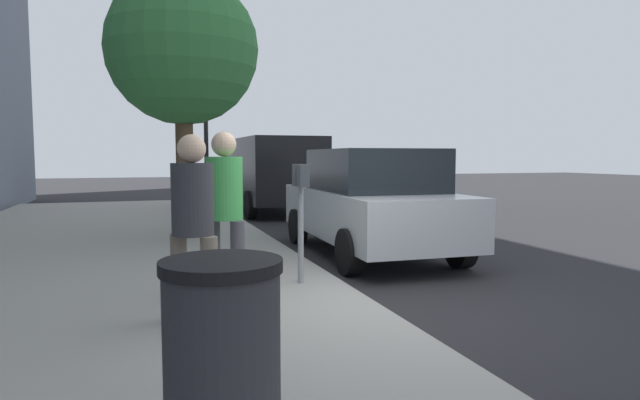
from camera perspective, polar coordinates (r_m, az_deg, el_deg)
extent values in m
plane|color=#232326|center=(5.83, 5.36, -11.80)|extent=(80.00, 80.00, 0.00)
cube|color=gray|center=(5.40, -26.06, -12.77)|extent=(28.00, 6.00, 0.15)
cylinder|color=gray|center=(6.33, -2.07, -3.75)|extent=(0.07, 0.07, 1.15)
cube|color=#383D42|center=(6.17, -1.83, 2.61)|extent=(0.16, 0.11, 0.26)
cube|color=#383D42|center=(6.36, -2.34, 2.67)|extent=(0.16, 0.11, 0.26)
cube|color=#268C33|center=(6.18, -1.29, 2.81)|extent=(0.10, 0.01, 0.10)
cube|color=#268C33|center=(6.37, -1.82, 2.86)|extent=(0.10, 0.01, 0.10)
cylinder|color=#47474C|center=(5.95, -11.29, -5.91)|extent=(0.15, 0.15, 0.84)
cylinder|color=#47474C|center=(5.66, -8.76, -6.40)|extent=(0.15, 0.15, 0.84)
cylinder|color=green|center=(5.71, -10.16, 1.25)|extent=(0.38, 0.38, 0.66)
sphere|color=beige|center=(5.70, -10.23, 5.89)|extent=(0.26, 0.26, 0.26)
cylinder|color=#726656|center=(5.08, -14.79, -7.97)|extent=(0.15, 0.15, 0.80)
cylinder|color=#726656|center=(4.82, -11.71, -8.58)|extent=(0.15, 0.15, 0.80)
cylinder|color=#333338|center=(4.84, -13.45, 0.08)|extent=(0.37, 0.37, 0.64)
sphere|color=beige|center=(4.83, -13.55, 5.34)|extent=(0.25, 0.25, 0.25)
cube|color=silver|center=(9.03, 5.28, -1.34)|extent=(4.45, 1.96, 0.76)
cube|color=black|center=(8.80, 5.80, 3.20)|extent=(2.25, 1.75, 0.68)
cylinder|color=black|center=(10.16, -2.38, -2.82)|extent=(0.67, 0.24, 0.66)
cylinder|color=black|center=(10.72, 6.71, -2.45)|extent=(0.67, 0.24, 0.66)
cylinder|color=black|center=(7.45, 3.16, -5.55)|extent=(0.67, 0.24, 0.66)
cylinder|color=black|center=(8.21, 14.74, -4.75)|extent=(0.67, 0.24, 0.66)
cube|color=black|center=(15.98, -5.35, 3.30)|extent=(5.22, 2.05, 1.80)
cylinder|color=black|center=(17.49, -9.66, 0.42)|extent=(0.76, 0.23, 0.76)
cylinder|color=black|center=(17.89, -3.65, 0.57)|extent=(0.76, 0.23, 0.76)
cylinder|color=black|center=(14.17, -7.44, -0.53)|extent=(0.76, 0.23, 0.76)
cylinder|color=black|center=(14.67, -0.15, -0.32)|extent=(0.76, 0.23, 0.76)
cylinder|color=brown|center=(10.19, -14.21, 3.47)|extent=(0.32, 0.32, 2.63)
sphere|color=#357B3C|center=(10.38, -14.45, 15.35)|extent=(2.74, 2.74, 2.74)
cylinder|color=black|center=(15.30, -12.04, 5.67)|extent=(0.12, 0.12, 3.60)
cube|color=black|center=(15.41, -11.37, 10.71)|extent=(0.24, 0.20, 0.76)
sphere|color=red|center=(15.45, -10.97, 11.59)|extent=(0.14, 0.14, 0.14)
sphere|color=orange|center=(15.42, -10.96, 10.71)|extent=(0.14, 0.14, 0.14)
sphere|color=green|center=(15.40, -10.95, 9.82)|extent=(0.14, 0.14, 0.14)
cylinder|color=#2D2D33|center=(2.75, -10.34, -17.29)|extent=(0.56, 0.56, 0.95)
cylinder|color=black|center=(2.60, -10.50, -6.92)|extent=(0.59, 0.59, 0.06)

